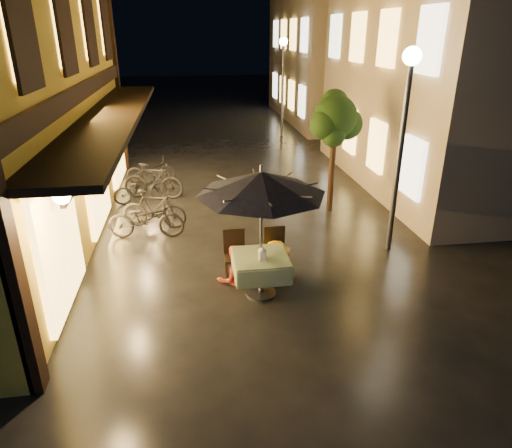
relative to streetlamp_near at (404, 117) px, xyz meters
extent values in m
plane|color=black|center=(-3.00, -2.00, -2.92)|extent=(90.00, 90.00, 0.00)
cube|color=black|center=(-6.47, 2.00, 0.38)|extent=(0.12, 11.00, 0.35)
cube|color=black|center=(-5.90, 2.00, -0.17)|extent=(1.20, 10.50, 0.12)
cube|color=#FFC655|center=(-6.44, -1.50, 1.68)|extent=(0.10, 0.90, 1.50)
cube|color=#FFC655|center=(-6.44, 1.00, 1.68)|extent=(0.10, 0.90, 1.50)
cube|color=#FFC655|center=(-6.44, 3.50, 1.68)|extent=(0.10, 0.90, 1.50)
cube|color=#FFC655|center=(-6.44, 6.00, 1.68)|extent=(0.10, 0.90, 1.50)
cube|color=#FFC655|center=(-6.44, -1.50, -1.52)|extent=(0.10, 2.20, 2.40)
cube|color=#FFC655|center=(-6.44, 2.00, -1.52)|extent=(0.10, 2.20, 2.40)
cube|color=#FFC655|center=(-6.44, 5.50, -1.52)|extent=(0.10, 2.20, 2.40)
cube|color=#B5A191|center=(4.50, 4.50, 0.33)|extent=(7.00, 9.00, 6.50)
cube|color=#FFC655|center=(0.95, 1.20, -1.42)|extent=(0.10, 1.00, 1.40)
cube|color=#FFC655|center=(0.95, 1.20, 1.38)|extent=(0.10, 1.00, 1.40)
cube|color=#FFC655|center=(0.95, 3.40, -1.42)|extent=(0.10, 1.00, 1.40)
cube|color=#FFC655|center=(0.95, 3.40, 1.38)|extent=(0.10, 1.00, 1.40)
cube|color=#FFC655|center=(0.95, 5.60, -1.42)|extent=(0.10, 1.00, 1.40)
cube|color=#FFC655|center=(0.95, 5.60, 1.38)|extent=(0.10, 1.00, 1.40)
cube|color=#FFC655|center=(0.95, 7.80, -1.42)|extent=(0.10, 1.00, 1.40)
cube|color=#FFC655|center=(0.95, 7.80, 1.38)|extent=(0.10, 1.00, 1.40)
cube|color=#B5A191|center=(4.50, 16.00, 0.58)|extent=(7.00, 10.00, 7.00)
cube|color=#FFC655|center=(0.95, 12.20, -1.42)|extent=(0.10, 1.00, 1.40)
cube|color=#FFC655|center=(0.95, 12.20, 1.38)|extent=(0.10, 1.00, 1.40)
cube|color=#FFC655|center=(0.95, 14.40, -1.42)|extent=(0.10, 1.00, 1.40)
cube|color=#FFC655|center=(0.95, 14.40, 1.38)|extent=(0.10, 1.00, 1.40)
cube|color=#FFC655|center=(0.95, 16.60, -1.42)|extent=(0.10, 1.00, 1.40)
cube|color=#FFC655|center=(0.95, 16.60, 1.38)|extent=(0.10, 1.00, 1.40)
cube|color=#FFC655|center=(0.95, 18.80, -1.42)|extent=(0.10, 1.00, 1.40)
cube|color=#FFC655|center=(0.95, 18.80, 1.38)|extent=(0.10, 1.00, 1.40)
cylinder|color=black|center=(-0.60, 2.50, -1.82)|extent=(0.16, 0.16, 2.20)
sphere|color=black|center=(-0.60, 2.50, -0.42)|extent=(1.10, 1.10, 1.10)
sphere|color=black|center=(-0.25, 2.60, -0.62)|extent=(0.80, 0.80, 0.80)
sphere|color=black|center=(-0.90, 2.35, -0.57)|extent=(0.76, 0.76, 0.76)
sphere|color=black|center=(-0.55, 2.80, -0.12)|extent=(0.70, 0.70, 0.70)
sphere|color=black|center=(-0.70, 2.25, -0.82)|extent=(0.60, 0.60, 0.60)
cylinder|color=#59595E|center=(0.00, 0.00, -0.92)|extent=(0.12, 0.12, 4.00)
sphere|color=#FFF0BD|center=(0.00, 0.00, 1.13)|extent=(0.36, 0.36, 0.36)
cylinder|color=#59595E|center=(0.00, 12.00, -0.92)|extent=(0.12, 0.12, 4.00)
sphere|color=#FFF0BD|center=(0.00, 12.00, 1.13)|extent=(0.36, 0.36, 0.36)
cylinder|color=#59595E|center=(-3.10, -1.43, -2.56)|extent=(0.10, 0.10, 0.72)
cylinder|color=#59595E|center=(-3.10, -1.43, -2.90)|extent=(0.56, 0.56, 0.04)
cube|color=#2A5C2B|center=(-3.10, -1.43, -2.17)|extent=(0.95, 0.95, 0.06)
cube|color=#2A5C2B|center=(-2.63, -1.43, -2.33)|extent=(0.04, 0.95, 0.33)
cube|color=#2A5C2B|center=(-3.58, -1.43, -2.33)|extent=(0.04, 0.95, 0.33)
cube|color=#2A5C2B|center=(-3.10, -0.95, -2.33)|extent=(0.95, 0.04, 0.33)
cube|color=#2A5C2B|center=(-3.10, -1.90, -2.33)|extent=(0.95, 0.04, 0.33)
cylinder|color=#59595E|center=(-3.10, -1.43, -1.77)|extent=(0.05, 0.05, 2.30)
cone|color=black|center=(-3.10, -1.43, -0.77)|extent=(2.24, 2.24, 0.40)
cylinder|color=#59595E|center=(-3.10, -1.43, -0.52)|extent=(0.06, 0.06, 0.12)
cube|color=black|center=(-3.50, -0.78, -2.47)|extent=(0.42, 0.42, 0.05)
cube|color=black|center=(-3.50, -0.59, -2.22)|extent=(0.42, 0.04, 0.55)
cylinder|color=black|center=(-3.68, -0.96, -2.70)|extent=(0.04, 0.04, 0.43)
cylinder|color=black|center=(-3.32, -0.96, -2.70)|extent=(0.04, 0.04, 0.43)
cylinder|color=black|center=(-3.68, -0.60, -2.70)|extent=(0.04, 0.04, 0.43)
cylinder|color=black|center=(-3.32, -0.60, -2.70)|extent=(0.04, 0.04, 0.43)
cube|color=black|center=(-2.70, -0.78, -2.47)|extent=(0.42, 0.42, 0.05)
cube|color=black|center=(-2.70, -0.59, -2.22)|extent=(0.42, 0.04, 0.55)
cylinder|color=black|center=(-2.88, -0.96, -2.70)|extent=(0.04, 0.04, 0.43)
cylinder|color=black|center=(-2.52, -0.96, -2.70)|extent=(0.04, 0.04, 0.43)
cylinder|color=black|center=(-2.88, -0.60, -2.70)|extent=(0.04, 0.04, 0.43)
cylinder|color=black|center=(-2.52, -0.60, -2.70)|extent=(0.04, 0.04, 0.43)
cube|color=white|center=(-3.10, -1.57, -2.05)|extent=(0.11, 0.11, 0.18)
cube|color=#FFD88C|center=(-3.10, -1.57, -2.06)|extent=(0.07, 0.07, 0.12)
cone|color=white|center=(-3.10, -1.57, -1.92)|extent=(0.16, 0.16, 0.07)
imported|color=#F1482F|center=(-3.54, -0.86, -2.20)|extent=(0.81, 0.70, 1.43)
imported|color=#FFB512|center=(-2.72, -0.88, -2.16)|extent=(1.02, 0.64, 1.51)
imported|color=black|center=(-5.35, 1.44, -2.45)|extent=(1.81, 0.77, 0.93)
imported|color=black|center=(-5.20, 2.02, -2.44)|extent=(1.66, 0.86, 0.96)
imported|color=black|center=(-5.68, 3.90, -2.52)|extent=(1.60, 0.95, 0.79)
imported|color=black|center=(-5.33, 4.17, -2.40)|extent=(1.80, 0.91, 1.04)
imported|color=black|center=(-5.51, 5.75, -2.52)|extent=(1.54, 0.59, 0.80)
camera|label=1|loc=(-4.26, -8.61, 1.58)|focal=32.00mm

